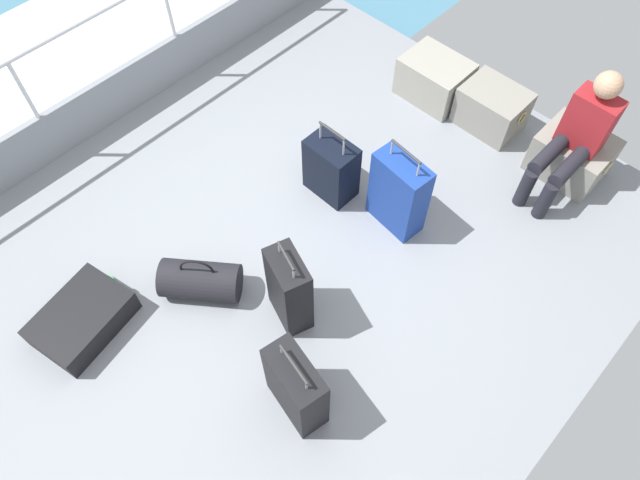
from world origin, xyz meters
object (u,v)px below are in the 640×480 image
(suitcase_0, at_px, (399,193))
(suitcase_4, at_px, (331,168))
(cargo_crate_0, at_px, (434,79))
(cargo_crate_2, at_px, (572,155))
(suitcase_3, at_px, (296,387))
(duffel_bag, at_px, (201,280))
(suitcase_1, at_px, (82,319))
(suitcase_2, at_px, (289,290))
(passenger_seated, at_px, (577,135))
(cargo_crate_1, at_px, (492,108))

(suitcase_0, height_order, suitcase_4, suitcase_0)
(cargo_crate_0, distance_m, cargo_crate_2, 1.37)
(suitcase_0, height_order, suitcase_3, suitcase_0)
(cargo_crate_2, height_order, duffel_bag, duffel_bag)
(suitcase_1, xyz_separation_m, suitcase_2, (0.98, 1.08, 0.24))
(passenger_seated, height_order, suitcase_3, passenger_seated)
(cargo_crate_2, bearing_deg, suitcase_2, -105.97)
(cargo_crate_1, relative_size, suitcase_1, 0.80)
(passenger_seated, bearing_deg, duffel_bag, -116.38)
(suitcase_0, bearing_deg, suitcase_3, -72.80)
(cargo_crate_2, xyz_separation_m, passenger_seated, (0.00, -0.18, 0.37))
(suitcase_2, height_order, suitcase_3, suitcase_2)
(cargo_crate_0, height_order, suitcase_4, suitcase_4)
(suitcase_2, bearing_deg, suitcase_4, 118.93)
(passenger_seated, relative_size, suitcase_3, 1.51)
(cargo_crate_0, distance_m, cargo_crate_1, 0.59)
(suitcase_0, relative_size, suitcase_2, 1.02)
(cargo_crate_1, xyz_separation_m, suitcase_3, (0.56, -2.97, 0.12))
(cargo_crate_2, bearing_deg, suitcase_4, -130.37)
(cargo_crate_0, distance_m, suitcase_3, 3.13)
(suitcase_3, bearing_deg, passenger_seated, 85.36)
(cargo_crate_0, bearing_deg, suitcase_0, -63.78)
(suitcase_2, height_order, duffel_bag, suitcase_2)
(cargo_crate_1, bearing_deg, suitcase_1, -104.36)
(suitcase_0, relative_size, duffel_bag, 1.31)
(cargo_crate_2, relative_size, duffel_bag, 0.97)
(cargo_crate_2, distance_m, suitcase_3, 2.98)
(cargo_crate_2, distance_m, suitcase_4, 1.99)
(suitcase_1, distance_m, suitcase_3, 1.63)
(suitcase_4, relative_size, duffel_bag, 1.12)
(cargo_crate_1, height_order, passenger_seated, passenger_seated)
(cargo_crate_1, relative_size, duffel_bag, 0.93)
(suitcase_1, relative_size, suitcase_2, 0.92)
(suitcase_1, height_order, suitcase_2, suitcase_2)
(cargo_crate_2, distance_m, suitcase_2, 2.64)
(suitcase_3, bearing_deg, suitcase_1, -156.61)
(cargo_crate_2, height_order, suitcase_4, suitcase_4)
(duffel_bag, bearing_deg, cargo_crate_0, 90.95)
(suitcase_0, bearing_deg, duffel_bag, -112.58)
(suitcase_2, bearing_deg, suitcase_0, 89.57)
(cargo_crate_0, relative_size, suitcase_4, 0.88)
(passenger_seated, height_order, suitcase_1, passenger_seated)
(cargo_crate_1, height_order, suitcase_0, suitcase_0)
(cargo_crate_1, distance_m, suitcase_0, 1.40)
(cargo_crate_0, xyz_separation_m, suitcase_4, (0.08, -1.46, 0.07))
(suitcase_3, distance_m, suitcase_4, 1.80)
(suitcase_0, distance_m, suitcase_1, 2.45)
(passenger_seated, distance_m, suitcase_2, 2.47)
(suitcase_0, height_order, suitcase_1, suitcase_0)
(cargo_crate_0, height_order, suitcase_3, suitcase_3)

